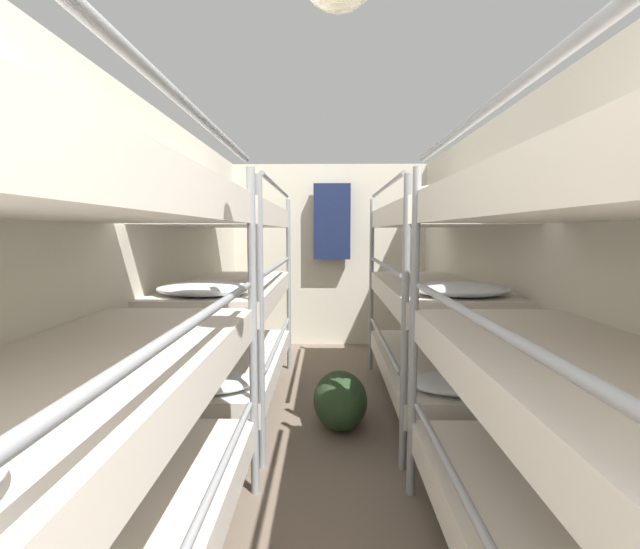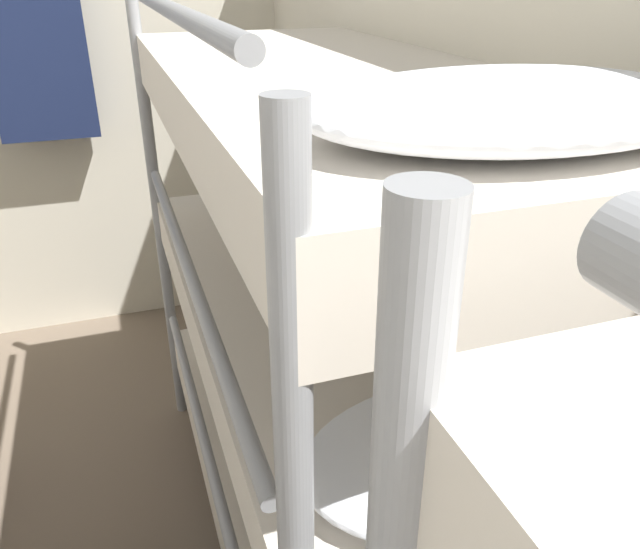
% 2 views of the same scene
% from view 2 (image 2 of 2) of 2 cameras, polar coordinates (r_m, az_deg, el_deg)
% --- Properties ---
extents(wall_back, '(2.48, 0.06, 2.23)m').
position_cam_2_polar(wall_back, '(3.47, -23.68, 12.47)').
color(wall_back, beige).
rests_on(wall_back, ground_plane).
extents(bunk_stack_right_far, '(0.78, 1.91, 1.77)m').
position_cam_2_polar(bunk_stack_right_far, '(1.72, 1.38, -4.68)').
color(bunk_stack_right_far, gray).
rests_on(bunk_stack_right_far, ground_plane).
extents(hanging_coat, '(0.44, 0.12, 0.90)m').
position_cam_2_polar(hanging_coat, '(3.26, -24.67, 19.05)').
color(hanging_coat, '#192347').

